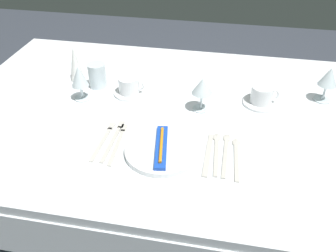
{
  "coord_description": "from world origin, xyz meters",
  "views": [
    {
      "loc": [
        0.15,
        -1.08,
        1.49
      ],
      "look_at": [
        -0.03,
        -0.13,
        0.76
      ],
      "focal_mm": 36.79,
      "sensor_mm": 36.0,
      "label": 1
    }
  ],
  "objects_px": {
    "fork_outer": "(118,142)",
    "fork_inner": "(114,139)",
    "fork_salad": "(104,139)",
    "dinner_plate": "(161,150)",
    "spoon_dessert": "(226,150)",
    "coffee_cup_left": "(262,94)",
    "coffee_cup_right": "(129,85)",
    "spoon_tea": "(236,154)",
    "wine_glass_centre": "(202,87)",
    "dinner_knife": "(208,155)",
    "spoon_soup": "(216,149)",
    "napkin_folded": "(75,64)",
    "toothbrush_package": "(161,146)",
    "drink_tumbler": "(97,76)",
    "wine_glass_left": "(329,78)",
    "wine_glass_right": "(79,78)"
  },
  "relations": [
    {
      "from": "drink_tumbler",
      "to": "napkin_folded",
      "type": "distance_m",
      "value": 0.12
    },
    {
      "from": "spoon_dessert",
      "to": "coffee_cup_right",
      "type": "bearing_deg",
      "value": 145.03
    },
    {
      "from": "dinner_plate",
      "to": "fork_inner",
      "type": "distance_m",
      "value": 0.18
    },
    {
      "from": "dinner_knife",
      "to": "coffee_cup_left",
      "type": "height_order",
      "value": "coffee_cup_left"
    },
    {
      "from": "napkin_folded",
      "to": "wine_glass_centre",
      "type": "bearing_deg",
      "value": -13.66
    },
    {
      "from": "dinner_plate",
      "to": "spoon_soup",
      "type": "relative_size",
      "value": 1.13
    },
    {
      "from": "coffee_cup_left",
      "to": "wine_glass_left",
      "type": "xyz_separation_m",
      "value": [
        0.24,
        0.07,
        0.06
      ]
    },
    {
      "from": "fork_inner",
      "to": "spoon_tea",
      "type": "height_order",
      "value": "spoon_tea"
    },
    {
      "from": "fork_salad",
      "to": "spoon_tea",
      "type": "bearing_deg",
      "value": 0.84
    },
    {
      "from": "napkin_folded",
      "to": "fork_salad",
      "type": "bearing_deg",
      "value": -56.74
    },
    {
      "from": "coffee_cup_right",
      "to": "fork_outer",
      "type": "bearing_deg",
      "value": -81.58
    },
    {
      "from": "dinner_plate",
      "to": "coffee_cup_left",
      "type": "bearing_deg",
      "value": 47.27
    },
    {
      "from": "fork_inner",
      "to": "dinner_knife",
      "type": "height_order",
      "value": "same"
    },
    {
      "from": "spoon_soup",
      "to": "wine_glass_centre",
      "type": "relative_size",
      "value": 1.57
    },
    {
      "from": "toothbrush_package",
      "to": "drink_tumbler",
      "type": "distance_m",
      "value": 0.51
    },
    {
      "from": "dinner_plate",
      "to": "spoon_dessert",
      "type": "distance_m",
      "value": 0.21
    },
    {
      "from": "toothbrush_package",
      "to": "coffee_cup_left",
      "type": "relative_size",
      "value": 1.94
    },
    {
      "from": "dinner_knife",
      "to": "spoon_tea",
      "type": "relative_size",
      "value": 1.02
    },
    {
      "from": "fork_outer",
      "to": "fork_salad",
      "type": "relative_size",
      "value": 1.03
    },
    {
      "from": "spoon_soup",
      "to": "drink_tumbler",
      "type": "xyz_separation_m",
      "value": [
        -0.53,
        0.32,
        0.05
      ]
    },
    {
      "from": "fork_salad",
      "to": "fork_outer",
      "type": "bearing_deg",
      "value": -5.8
    },
    {
      "from": "fork_salad",
      "to": "coffee_cup_right",
      "type": "height_order",
      "value": "coffee_cup_right"
    },
    {
      "from": "fork_outer",
      "to": "napkin_folded",
      "type": "height_order",
      "value": "napkin_folded"
    },
    {
      "from": "coffee_cup_right",
      "to": "wine_glass_right",
      "type": "bearing_deg",
      "value": -158.65
    },
    {
      "from": "toothbrush_package",
      "to": "fork_salad",
      "type": "relative_size",
      "value": 1.0
    },
    {
      "from": "toothbrush_package",
      "to": "spoon_soup",
      "type": "distance_m",
      "value": 0.19
    },
    {
      "from": "fork_inner",
      "to": "coffee_cup_right",
      "type": "relative_size",
      "value": 2.11
    },
    {
      "from": "toothbrush_package",
      "to": "drink_tumbler",
      "type": "height_order",
      "value": "drink_tumbler"
    },
    {
      "from": "coffee_cup_left",
      "to": "wine_glass_centre",
      "type": "distance_m",
      "value": 0.25
    },
    {
      "from": "spoon_tea",
      "to": "coffee_cup_left",
      "type": "bearing_deg",
      "value": 74.82
    },
    {
      "from": "wine_glass_right",
      "to": "wine_glass_centre",
      "type": "bearing_deg",
      "value": 1.17
    },
    {
      "from": "fork_inner",
      "to": "spoon_tea",
      "type": "relative_size",
      "value": 1.1
    },
    {
      "from": "toothbrush_package",
      "to": "spoon_tea",
      "type": "height_order",
      "value": "toothbrush_package"
    },
    {
      "from": "coffee_cup_left",
      "to": "coffee_cup_right",
      "type": "bearing_deg",
      "value": -177.64
    },
    {
      "from": "coffee_cup_right",
      "to": "napkin_folded",
      "type": "height_order",
      "value": "napkin_folded"
    },
    {
      "from": "toothbrush_package",
      "to": "coffee_cup_right",
      "type": "distance_m",
      "value": 0.39
    },
    {
      "from": "spoon_tea",
      "to": "wine_glass_left",
      "type": "height_order",
      "value": "wine_glass_left"
    },
    {
      "from": "fork_salad",
      "to": "wine_glass_centre",
      "type": "relative_size",
      "value": 1.58
    },
    {
      "from": "fork_outer",
      "to": "fork_inner",
      "type": "xyz_separation_m",
      "value": [
        -0.02,
        0.01,
        -0.0
      ]
    },
    {
      "from": "fork_inner",
      "to": "coffee_cup_left",
      "type": "bearing_deg",
      "value": 32.46
    },
    {
      "from": "dinner_plate",
      "to": "fork_salad",
      "type": "xyz_separation_m",
      "value": [
        -0.21,
        0.03,
        -0.01
      ]
    },
    {
      "from": "dinner_knife",
      "to": "napkin_folded",
      "type": "bearing_deg",
      "value": 146.7
    },
    {
      "from": "dinner_plate",
      "to": "spoon_dessert",
      "type": "relative_size",
      "value": 1.11
    },
    {
      "from": "drink_tumbler",
      "to": "spoon_tea",
      "type": "bearing_deg",
      "value": -29.57
    },
    {
      "from": "fork_inner",
      "to": "spoon_dessert",
      "type": "distance_m",
      "value": 0.38
    },
    {
      "from": "toothbrush_package",
      "to": "fork_salad",
      "type": "height_order",
      "value": "toothbrush_package"
    },
    {
      "from": "wine_glass_centre",
      "to": "dinner_knife",
      "type": "bearing_deg",
      "value": -79.01
    },
    {
      "from": "fork_salad",
      "to": "drink_tumbler",
      "type": "height_order",
      "value": "drink_tumbler"
    },
    {
      "from": "spoon_dessert",
      "to": "napkin_folded",
      "type": "bearing_deg",
      "value": 151.52
    },
    {
      "from": "fork_outer",
      "to": "wine_glass_left",
      "type": "xyz_separation_m",
      "value": [
        0.73,
        0.41,
        0.1
      ]
    }
  ]
}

